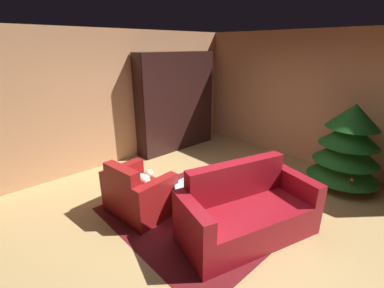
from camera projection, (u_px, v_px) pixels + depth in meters
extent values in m
plane|color=tan|center=(215.00, 209.00, 4.13)|extent=(6.73, 6.73, 0.00)
cube|color=tan|center=(312.00, 99.00, 5.47)|extent=(5.47, 0.06, 2.66)
cube|color=tan|center=(120.00, 98.00, 5.53)|extent=(0.06, 5.73, 2.66)
cube|color=maroon|center=(191.00, 217.00, 3.93)|extent=(2.39, 1.94, 0.01)
cube|color=black|center=(181.00, 103.00, 6.13)|extent=(0.03, 1.99, 2.23)
cube|color=black|center=(206.00, 97.00, 6.88)|extent=(0.39, 0.03, 2.23)
cube|color=black|center=(140.00, 109.00, 5.63)|extent=(0.39, 0.03, 2.23)
cube|color=black|center=(177.00, 147.00, 6.64)|extent=(0.37, 1.94, 0.03)
cube|color=black|center=(177.00, 129.00, 6.48)|extent=(0.37, 1.94, 0.03)
cube|color=black|center=(176.00, 112.00, 6.33)|extent=(0.37, 1.94, 0.02)
cube|color=black|center=(176.00, 93.00, 6.18)|extent=(0.37, 1.94, 0.02)
cube|color=black|center=(175.00, 73.00, 6.03)|extent=(0.37, 1.94, 0.02)
cube|color=black|center=(175.00, 52.00, 5.87)|extent=(0.37, 1.94, 0.03)
cube|color=black|center=(172.00, 114.00, 6.46)|extent=(0.05, 1.13, 0.71)
cube|color=black|center=(173.00, 114.00, 6.44)|extent=(0.03, 1.16, 0.74)
cube|color=red|center=(202.00, 132.00, 7.22)|extent=(0.23, 0.04, 0.30)
cube|color=#A89F9F|center=(201.00, 132.00, 7.18)|extent=(0.25, 0.03, 0.34)
cube|color=#2D3C98|center=(199.00, 132.00, 7.17)|extent=(0.20, 0.05, 0.35)
cube|color=orange|center=(199.00, 133.00, 7.12)|extent=(0.27, 0.03, 0.31)
cube|color=#B53031|center=(198.00, 134.00, 7.10)|extent=(0.28, 0.03, 0.29)
cube|color=navy|center=(197.00, 133.00, 7.07)|extent=(0.26, 0.03, 0.33)
cube|color=orange|center=(195.00, 133.00, 7.06)|extent=(0.21, 0.05, 0.35)
cube|color=#B89C9E|center=(202.00, 83.00, 6.76)|extent=(0.23, 0.05, 0.25)
cube|color=orange|center=(201.00, 83.00, 6.73)|extent=(0.25, 0.03, 0.25)
cube|color=#B0A998|center=(200.00, 81.00, 6.70)|extent=(0.22, 0.04, 0.34)
cube|color=#147389|center=(199.00, 83.00, 6.66)|extent=(0.28, 0.04, 0.28)
cube|color=#452621|center=(197.00, 81.00, 6.63)|extent=(0.23, 0.04, 0.38)
cube|color=#BE9EA2|center=(196.00, 82.00, 6.61)|extent=(0.23, 0.03, 0.34)
cube|color=orange|center=(195.00, 82.00, 6.58)|extent=(0.23, 0.03, 0.36)
cube|color=#307135|center=(203.00, 64.00, 6.59)|extent=(0.28, 0.04, 0.28)
cube|color=#482C2D|center=(202.00, 64.00, 6.57)|extent=(0.26, 0.04, 0.26)
cube|color=gold|center=(200.00, 64.00, 6.56)|extent=(0.21, 0.03, 0.30)
cube|color=#22418F|center=(200.00, 62.00, 6.50)|extent=(0.29, 0.03, 0.37)
cube|color=#3D843D|center=(197.00, 65.00, 6.52)|extent=(0.20, 0.05, 0.26)
cube|color=#117683|center=(195.00, 63.00, 6.48)|extent=(0.18, 0.04, 0.32)
cube|color=maroon|center=(140.00, 199.00, 4.04)|extent=(0.70, 0.78, 0.40)
cube|color=maroon|center=(122.00, 181.00, 3.70)|extent=(0.64, 0.23, 0.42)
cube|color=maroon|center=(157.00, 201.00, 3.76)|extent=(0.23, 0.73, 0.63)
cube|color=maroon|center=(124.00, 184.00, 4.24)|extent=(0.23, 0.73, 0.63)
ellipsoid|color=beige|center=(143.00, 180.00, 3.98)|extent=(0.30, 0.21, 0.18)
sphere|color=beige|center=(149.00, 174.00, 4.05)|extent=(0.13, 0.13, 0.13)
cube|color=maroon|center=(248.00, 222.00, 3.48)|extent=(1.16, 1.61, 0.43)
cube|color=maroon|center=(236.00, 180.00, 3.58)|extent=(0.57, 1.44, 0.51)
cube|color=maroon|center=(192.00, 231.00, 3.09)|extent=(0.81, 0.37, 0.71)
cube|color=maroon|center=(295.00, 198.00, 3.78)|extent=(0.81, 0.37, 0.71)
cylinder|color=black|center=(205.00, 206.00, 3.80)|extent=(0.04, 0.04, 0.46)
cylinder|color=black|center=(199.00, 195.00, 4.08)|extent=(0.04, 0.04, 0.46)
cylinder|color=black|center=(185.00, 202.00, 3.89)|extent=(0.04, 0.04, 0.46)
cylinder|color=silver|center=(197.00, 186.00, 3.84)|extent=(0.63, 0.63, 0.02)
cube|color=#3A498C|center=(196.00, 187.00, 3.78)|extent=(0.15, 0.13, 0.02)
cube|color=#407743|center=(197.00, 186.00, 3.76)|extent=(0.21, 0.19, 0.02)
cube|color=gray|center=(196.00, 184.00, 3.75)|extent=(0.16, 0.12, 0.03)
cube|color=gold|center=(196.00, 183.00, 3.75)|extent=(0.17, 0.12, 0.02)
cube|color=#E0C959|center=(197.00, 181.00, 3.74)|extent=(0.18, 0.17, 0.02)
cylinder|color=#5A2815|center=(209.00, 180.00, 3.77)|extent=(0.07, 0.07, 0.22)
cylinder|color=#5A2815|center=(209.00, 170.00, 3.72)|extent=(0.03, 0.03, 0.08)
cylinder|color=brown|center=(340.00, 181.00, 4.79)|extent=(0.08, 0.08, 0.18)
cone|color=#1C5A1D|center=(343.00, 166.00, 4.69)|extent=(1.16, 1.16, 0.40)
cone|color=#1C5A1D|center=(347.00, 150.00, 4.59)|extent=(1.05, 1.05, 0.40)
cone|color=#1C5A1D|center=(350.00, 133.00, 4.49)|extent=(0.94, 0.94, 0.40)
cone|color=#1C5A1D|center=(354.00, 116.00, 4.38)|extent=(0.82, 0.82, 0.40)
sphere|color=red|center=(352.00, 180.00, 4.27)|extent=(0.05, 0.05, 0.05)
sphere|color=yellow|center=(314.00, 161.00, 4.91)|extent=(0.06, 0.06, 0.06)
sphere|color=blue|center=(345.00, 160.00, 5.09)|extent=(0.06, 0.06, 0.06)
sphere|color=red|center=(332.00, 143.00, 5.00)|extent=(0.06, 0.06, 0.06)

